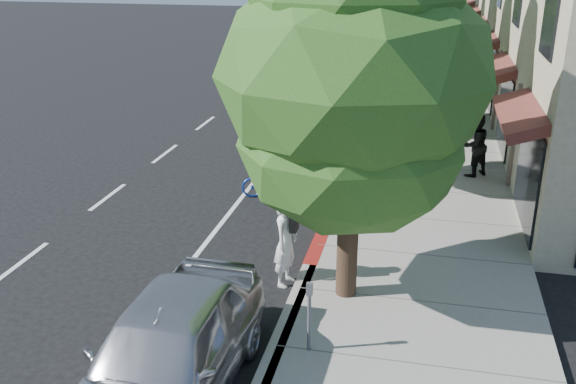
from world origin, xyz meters
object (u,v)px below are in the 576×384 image
(white_pickup, at_px, (356,70))
(street_tree_2, at_px, (398,0))
(dark_suv_far, at_px, (387,45))
(dark_sedan, at_px, (320,94))
(pedestrian, at_px, (475,145))
(street_tree_0, at_px, (353,81))
(street_tree_1, at_px, (384,10))
(near_car_a, at_px, (167,353))
(silver_suv, at_px, (326,125))
(bicycle, at_px, (272,182))
(cyclist, at_px, (286,242))

(white_pickup, bearing_deg, street_tree_2, -68.05)
(dark_suv_far, bearing_deg, white_pickup, -89.30)
(dark_sedan, relative_size, pedestrian, 2.38)
(street_tree_0, height_order, pedestrian, street_tree_0)
(white_pickup, bearing_deg, street_tree_0, -77.37)
(street_tree_0, height_order, white_pickup, street_tree_0)
(street_tree_1, xyz_separation_m, street_tree_2, (-0.00, 6.00, -0.23))
(white_pickup, height_order, near_car_a, same)
(street_tree_1, relative_size, dark_sedan, 1.77)
(street_tree_1, xyz_separation_m, near_car_a, (-2.21, -9.50, -4.10))
(near_car_a, bearing_deg, street_tree_0, 59.22)
(street_tree_2, height_order, pedestrian, street_tree_2)
(street_tree_1, height_order, pedestrian, street_tree_1)
(silver_suv, xyz_separation_m, dark_sedan, (-1.12, 5.22, -0.16))
(street_tree_2, relative_size, silver_suv, 1.21)
(street_tree_1, distance_m, silver_suv, 5.76)
(silver_suv, bearing_deg, bicycle, -94.67)
(street_tree_0, distance_m, street_tree_2, 12.01)
(bicycle, distance_m, dark_sedan, 9.82)
(dark_sedan, relative_size, near_car_a, 0.90)
(pedestrian, bearing_deg, dark_sedan, -93.38)
(white_pickup, distance_m, dark_suv_far, 8.61)
(street_tree_0, relative_size, dark_suv_far, 1.36)
(street_tree_2, height_order, white_pickup, street_tree_2)
(street_tree_1, xyz_separation_m, bicycle, (-2.70, -1.00, -4.49))
(street_tree_0, relative_size, street_tree_2, 0.93)
(cyclist, relative_size, pedestrian, 0.99)
(street_tree_2, bearing_deg, white_pickup, 105.71)
(white_pickup, relative_size, dark_suv_far, 1.10)
(silver_suv, bearing_deg, dark_sedan, 106.29)
(street_tree_0, distance_m, near_car_a, 5.39)
(bicycle, height_order, near_car_a, near_car_a)
(street_tree_2, height_order, dark_suv_far, street_tree_2)
(dark_sedan, bearing_deg, white_pickup, 76.80)
(street_tree_2, relative_size, dark_sedan, 1.74)
(street_tree_0, bearing_deg, near_car_a, -122.23)
(dark_suv_far, relative_size, near_car_a, 1.07)
(street_tree_0, bearing_deg, white_pickup, 96.39)
(street_tree_1, height_order, silver_suv, street_tree_1)
(silver_suv, distance_m, near_car_a, 13.09)
(street_tree_1, bearing_deg, near_car_a, -103.08)
(street_tree_1, relative_size, silver_suv, 1.23)
(street_tree_2, distance_m, near_car_a, 16.13)
(street_tree_0, xyz_separation_m, dark_sedan, (-3.10, 14.81, -3.56))
(white_pickup, height_order, dark_suv_far, dark_suv_far)
(street_tree_0, relative_size, silver_suv, 1.12)
(street_tree_0, xyz_separation_m, street_tree_1, (0.00, 6.00, 0.64))
(dark_suv_far, bearing_deg, dark_sedan, -90.83)
(bicycle, relative_size, white_pickup, 0.29)
(silver_suv, xyz_separation_m, pedestrian, (4.67, -2.02, 0.19))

